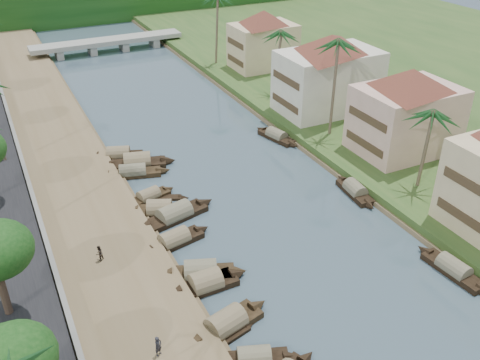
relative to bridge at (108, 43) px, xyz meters
name	(u,v)px	position (x,y,z in m)	size (l,w,h in m)	color
ground	(325,277)	(0.00, -72.00, -1.72)	(220.00, 220.00, 0.00)	#3C505B
left_bank	(80,203)	(-16.00, -52.00, -1.32)	(10.00, 180.00, 0.80)	brown
right_bank	(361,136)	(19.00, -52.00, -1.12)	(16.00, 180.00, 1.20)	#2A4B1E
retaining_wall	(35,205)	(-20.20, -52.00, -0.37)	(0.40, 180.00, 1.10)	slate
treeline	(75,2)	(0.00, 28.00, 2.28)	(120.00, 14.00, 8.00)	#0F380F
bridge	(108,43)	(0.00, 0.00, 0.00)	(28.00, 4.00, 2.40)	gray
building_mid	(407,110)	(19.99, -58.00, 4.41)	(14.11, 14.11, 9.70)	beige
building_far	(329,73)	(18.99, -44.00, 4.66)	(15.59, 15.59, 10.20)	silver
building_distant	(263,39)	(19.99, -24.00, 4.16)	(12.62, 12.62, 9.20)	beige
sampan_3	(254,359)	(-9.50, -77.45, -1.32)	(6.79, 3.66, 1.87)	black
sampan_4	(226,325)	(-9.89, -73.71, -1.30)	(8.38, 3.83, 2.32)	black
sampan_5	(206,284)	(-9.44, -68.90, -1.30)	(7.34, 2.13, 2.33)	black
sampan_6	(201,273)	(-9.31, -67.45, -1.30)	(8.04, 4.55, 2.35)	black
sampan_7	(174,241)	(-9.70, -62.22, -1.31)	(7.84, 3.06, 2.07)	black
sampan_8	(160,210)	(-9.27, -56.83, -1.31)	(7.18, 4.40, 2.20)	black
sampan_9	(175,215)	(-8.26, -58.35, -1.30)	(9.63, 4.06, 2.37)	black
sampan_10	(149,197)	(-9.45, -53.96, -1.32)	(6.48, 2.95, 1.82)	black
sampan_11	(138,163)	(-8.31, -46.28, -1.30)	(9.09, 4.31, 2.51)	black
sampan_12	(133,173)	(-9.46, -48.26, -1.31)	(8.62, 3.77, 2.05)	black
sampan_13	(119,155)	(-9.74, -43.37, -1.31)	(7.81, 4.22, 2.13)	black
sampan_14	(453,270)	(9.90, -76.43, -1.31)	(2.10, 8.06, 1.97)	black
sampan_15	(355,191)	(10.27, -62.40, -1.31)	(2.20, 7.40, 1.99)	black
sampan_16	(277,136)	(9.53, -47.13, -1.32)	(3.27, 7.69, 1.90)	black
canoe_1	(228,339)	(-10.21, -74.74, -1.62)	(5.18, 2.09, 0.83)	black
canoe_2	(159,198)	(-8.40, -54.11, -1.62)	(6.00, 3.60, 0.91)	black
palm_1	(431,114)	(16.00, -65.30, 7.40)	(3.20, 3.20, 9.65)	brown
palm_2	(338,44)	(15.00, -50.75, 10.71)	(3.20, 3.20, 13.08)	brown
palm_3	(276,34)	(16.00, -35.08, 8.04)	(3.20, 3.20, 10.29)	brown
tree_1	(9,360)	(-24.00, -76.12, 4.48)	(4.55, 4.55, 6.76)	#4F3A2D
tree_6	(351,60)	(24.00, -41.94, 5.12)	(4.50, 4.50, 7.60)	#4F3A2D
person_near	(158,346)	(-15.30, -74.54, -0.12)	(0.58, 0.38, 1.60)	#23232A
person_far	(99,253)	(-16.46, -62.53, -0.21)	(0.69, 0.54, 1.43)	#312822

